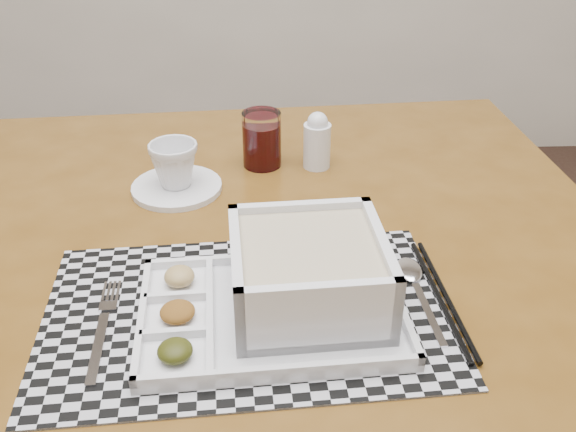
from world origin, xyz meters
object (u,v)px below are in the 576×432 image
object	(u,v)px
dining_table	(254,308)
serving_tray	(297,284)
cup	(174,165)
creamer_bottle	(317,141)
juice_glass	(262,141)

from	to	relation	value
dining_table	serving_tray	bearing A→B (deg)	-63.09
cup	creamer_bottle	xyz separation A→B (m)	(0.24, 0.08, 0.00)
serving_tray	creamer_bottle	world-z (taller)	serving_tray
serving_tray	juice_glass	distance (m)	0.41
creamer_bottle	dining_table	bearing A→B (deg)	-111.16
juice_glass	dining_table	bearing A→B (deg)	-92.69
dining_table	cup	xyz separation A→B (m)	(-0.13, 0.21, 0.13)
cup	creamer_bottle	size ratio (longest dim) A/B	0.78
cup	dining_table	bearing A→B (deg)	-80.81
dining_table	creamer_bottle	xyz separation A→B (m)	(0.11, 0.29, 0.14)
serving_tray	cup	xyz separation A→B (m)	(-0.19, 0.32, 0.00)
serving_tray	cup	bearing A→B (deg)	120.26
creamer_bottle	serving_tray	bearing A→B (deg)	-97.63
cup	juice_glass	world-z (taller)	juice_glass
dining_table	creamer_bottle	size ratio (longest dim) A/B	11.64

